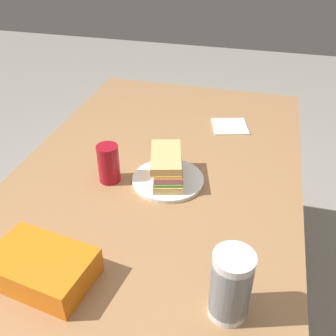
{
  "coord_description": "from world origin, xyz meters",
  "views": [
    {
      "loc": [
        -0.89,
        -0.29,
        1.49
      ],
      "look_at": [
        0.04,
        -0.05,
        0.83
      ],
      "focal_mm": 41.11,
      "sensor_mm": 36.0,
      "label": 1
    }
  ],
  "objects": [
    {
      "name": "paper_napkin",
      "position": [
        0.44,
        -0.19,
        0.78
      ],
      "size": [
        0.16,
        0.16,
        0.01
      ],
      "primitive_type": "cube",
      "rotation": [
        0.0,
        0.0,
        3.42
      ],
      "color": "white",
      "rests_on": "dining_table"
    },
    {
      "name": "sandwich",
      "position": [
        0.04,
        -0.04,
        0.83
      ],
      "size": [
        0.2,
        0.14,
        0.08
      ],
      "color": "#DBB26B",
      "rests_on": "paper_plate"
    },
    {
      "name": "ground_plane",
      "position": [
        0.0,
        0.0,
        0.0
      ],
      "size": [
        8.0,
        8.0,
        0.0
      ],
      "primitive_type": "plane",
      "color": "gray"
    },
    {
      "name": "paper_plate",
      "position": [
        0.04,
        -0.05,
        0.79
      ],
      "size": [
        0.22,
        0.22,
        0.01
      ],
      "primitive_type": "cylinder",
      "color": "white",
      "rests_on": "dining_table"
    },
    {
      "name": "dining_table",
      "position": [
        0.0,
        0.0,
        0.68
      ],
      "size": [
        1.61,
        0.9,
        0.78
      ],
      "color": "#9E7047",
      "rests_on": "ground_plane"
    },
    {
      "name": "plastic_cup_stack",
      "position": [
        -0.38,
        -0.29,
        0.86
      ],
      "size": [
        0.08,
        0.08,
        0.17
      ],
      "color": "silver",
      "rests_on": "dining_table"
    },
    {
      "name": "chip_bag",
      "position": [
        -0.4,
        0.13,
        0.81
      ],
      "size": [
        0.18,
        0.25,
        0.07
      ],
      "primitive_type": "cube",
      "rotation": [
        0.0,
        0.0,
        4.56
      ],
      "color": "orange",
      "rests_on": "dining_table"
    },
    {
      "name": "soda_can_red",
      "position": [
        0.0,
        0.13,
        0.84
      ],
      "size": [
        0.07,
        0.07,
        0.12
      ],
      "primitive_type": "cylinder",
      "color": "maroon",
      "rests_on": "dining_table"
    }
  ]
}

